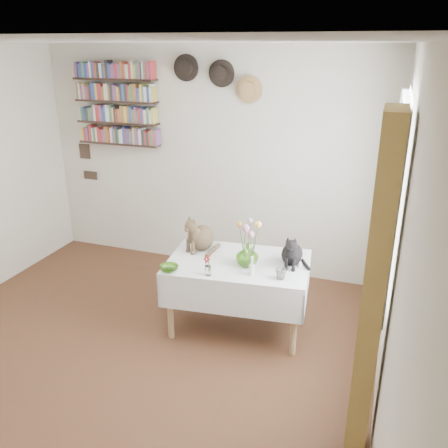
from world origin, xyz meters
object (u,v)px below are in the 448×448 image
at_px(dining_table, 238,278).
at_px(tabby_cat, 202,231).
at_px(black_cat, 292,249).
at_px(flower_vase, 247,255).
at_px(bookshelf_unit, 117,104).

xyz_separation_m(dining_table, tabby_cat, (-0.41, 0.15, 0.34)).
height_order(black_cat, flower_vase, black_cat).
relative_size(flower_vase, bookshelf_unit, 0.21).
bearing_deg(black_cat, dining_table, -172.05).
distance_m(dining_table, tabby_cat, 0.55).
bearing_deg(dining_table, tabby_cat, 159.38).
distance_m(dining_table, black_cat, 0.57).
bearing_deg(dining_table, flower_vase, -31.03).
height_order(dining_table, tabby_cat, tabby_cat).
distance_m(black_cat, flower_vase, 0.40).
xyz_separation_m(tabby_cat, flower_vase, (0.51, -0.21, -0.07)).
height_order(tabby_cat, bookshelf_unit, bookshelf_unit).
height_order(dining_table, flower_vase, flower_vase).
bearing_deg(dining_table, bookshelf_unit, 148.28).
height_order(dining_table, black_cat, black_cat).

